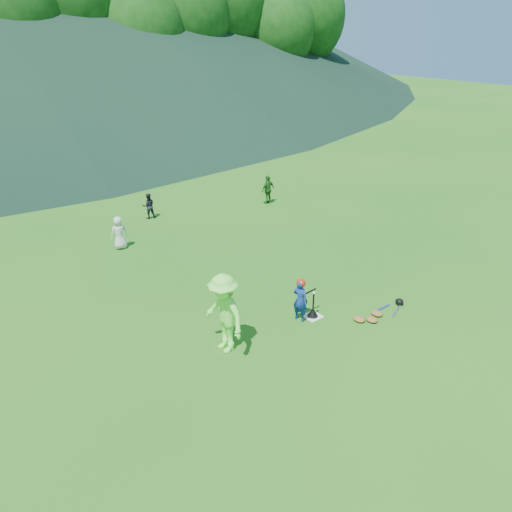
{
  "coord_description": "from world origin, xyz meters",
  "views": [
    {
      "loc": [
        -8.34,
        -8.19,
        7.2
      ],
      "look_at": [
        0.0,
        2.5,
        0.9
      ],
      "focal_mm": 35.0,
      "sensor_mm": 36.0,
      "label": 1
    }
  ],
  "objects": [
    {
      "name": "fielder_a",
      "position": [
        -2.18,
        7.49,
        0.59
      ],
      "size": [
        0.64,
        0.48,
        1.18
      ],
      "primitive_type": "imported",
      "rotation": [
        0.0,
        0.0,
        2.94
      ],
      "color": "silver",
      "rests_on": "ground"
    },
    {
      "name": "outfield_fence",
      "position": [
        0.0,
        28.0,
        0.7
      ],
      "size": [
        70.07,
        0.08,
        1.33
      ],
      "color": "gray",
      "rests_on": "ground"
    },
    {
      "name": "home_plate",
      "position": [
        0.0,
        0.0,
        0.01
      ],
      "size": [
        0.45,
        0.45,
        0.02
      ],
      "primitive_type": "cube",
      "color": "silver",
      "rests_on": "ground"
    },
    {
      "name": "fielder_c",
      "position": [
        5.03,
        8.09,
        0.63
      ],
      "size": [
        0.77,
        0.4,
        1.26
      ],
      "primitive_type": "imported",
      "rotation": [
        0.0,
        0.0,
        3.27
      ],
      "color": "#1F5B1B",
      "rests_on": "ground"
    },
    {
      "name": "equipment_pile",
      "position": [
        1.43,
        -1.04,
        0.07
      ],
      "size": [
        1.8,
        0.64,
        0.19
      ],
      "color": "olive",
      "rests_on": "ground"
    },
    {
      "name": "baseball",
      "position": [
        0.0,
        0.0,
        0.74
      ],
      "size": [
        0.08,
        0.08,
        0.08
      ],
      "primitive_type": "sphere",
      "color": "white",
      "rests_on": "batting_tee"
    },
    {
      "name": "batting_tee",
      "position": [
        0.0,
        0.0,
        0.13
      ],
      "size": [
        0.3,
        0.3,
        0.68
      ],
      "color": "black",
      "rests_on": "home_plate"
    },
    {
      "name": "adult_coach",
      "position": [
        -2.72,
        0.24,
        1.01
      ],
      "size": [
        0.77,
        1.32,
        2.02
      ],
      "primitive_type": "imported",
      "rotation": [
        0.0,
        0.0,
        -1.55
      ],
      "color": "#73F748",
      "rests_on": "ground"
    },
    {
      "name": "batter_gear",
      "position": [
        -0.35,
        0.12,
        1.08
      ],
      "size": [
        0.73,
        0.26,
        0.55
      ],
      "color": "#AE1D0B",
      "rests_on": "ground"
    },
    {
      "name": "batter_child",
      "position": [
        -0.38,
        0.11,
        0.6
      ],
      "size": [
        0.38,
        0.49,
        1.19
      ],
      "primitive_type": "imported",
      "rotation": [
        0.0,
        0.0,
        1.82
      ],
      "color": "navy",
      "rests_on": "ground"
    },
    {
      "name": "fielder_b",
      "position": [
        0.03,
        9.62,
        0.53
      ],
      "size": [
        0.6,
        0.53,
        1.05
      ],
      "primitive_type": "imported",
      "rotation": [
        0.0,
        0.0,
        2.85
      ],
      "color": "black",
      "rests_on": "ground"
    },
    {
      "name": "ground",
      "position": [
        0.0,
        0.0,
        0.0
      ],
      "size": [
        120.0,
        120.0,
        0.0
      ],
      "primitive_type": "plane",
      "color": "#186016",
      "rests_on": "ground"
    }
  ]
}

